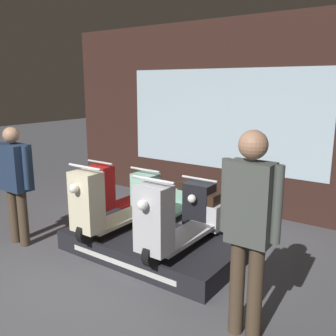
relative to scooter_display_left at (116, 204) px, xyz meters
The scene contains 10 objects.
ground_plane 1.47m from the scooter_display_left, 78.12° to the right, with size 30.00×30.00×0.00m, color #4C4C51.
shop_wall_back 2.59m from the scooter_display_left, 83.42° to the left, with size 6.70×0.09×3.20m.
display_platform 0.71m from the scooter_display_left, ahead, with size 2.25×1.15×0.25m.
scooter_display_left is the anchor object (origin of this frame).
scooter_display_right 1.01m from the scooter_display_left, ahead, with size 0.52×1.58×0.96m.
scooter_backrow_0 1.50m from the scooter_display_left, 128.93° to the left, with size 0.52×1.58×0.96m.
scooter_backrow_1 1.18m from the scooter_display_left, 91.20° to the left, with size 0.52×1.58×0.96m.
scooter_backrow_2 1.47m from the scooter_display_left, 52.54° to the left, with size 0.52×1.58×0.96m.
person_left_browsing 1.40m from the scooter_display_left, 150.13° to the right, with size 0.62×0.26×1.61m.
person_right_browsing 2.28m from the scooter_display_left, 17.57° to the right, with size 0.52×0.24×1.81m.
Camera 1 is at (2.99, -2.11, 2.16)m, focal length 40.00 mm.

